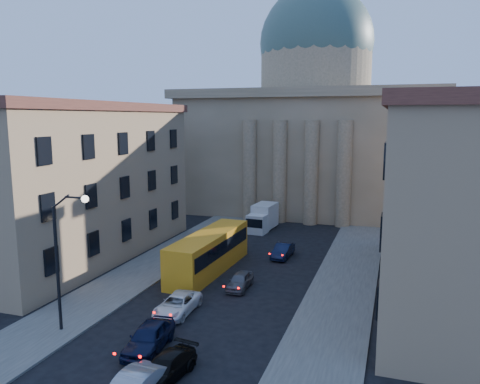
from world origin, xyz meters
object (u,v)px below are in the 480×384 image
object	(u,v)px
city_bus	(209,251)
box_truck	(263,218)
car_left_near	(149,337)
street_lamp	(63,251)

from	to	relation	value
city_bus	box_truck	distance (m)	16.03
car_left_near	box_truck	distance (m)	30.27
box_truck	car_left_near	bearing A→B (deg)	-82.23
car_left_near	box_truck	xyz separation A→B (m)	(-1.76, 30.22, 0.65)
street_lamp	car_left_near	xyz separation A→B (m)	(5.93, -0.35, -4.50)
car_left_near	box_truck	size ratio (longest dim) A/B	0.82
city_bus	car_left_near	bearing A→B (deg)	-79.62
car_left_near	box_truck	world-z (taller)	box_truck
street_lamp	box_truck	bearing A→B (deg)	82.06
car_left_near	box_truck	bearing A→B (deg)	87.47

